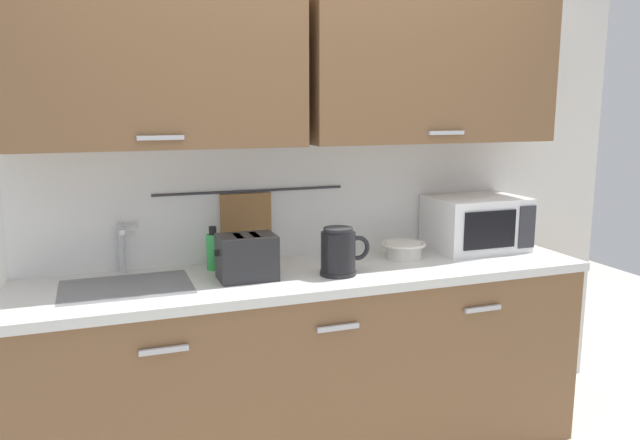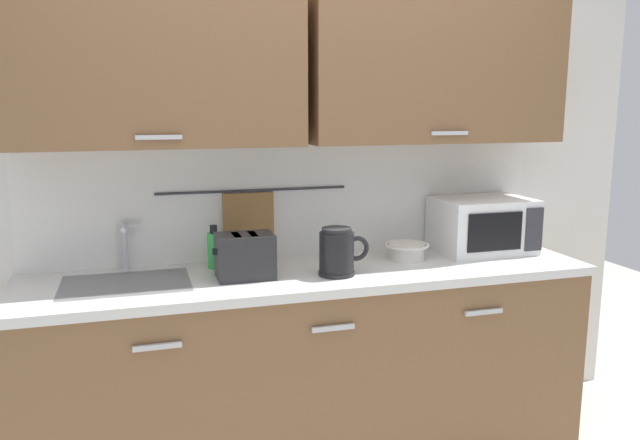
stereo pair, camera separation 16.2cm
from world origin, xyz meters
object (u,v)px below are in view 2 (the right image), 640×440
(microwave, at_px, (482,225))
(electric_kettle, at_px, (338,252))
(mug_near_sink, at_px, (246,253))
(mixing_bowl, at_px, (407,250))
(toaster, at_px, (245,256))
(dish_soap_bottle, at_px, (214,249))

(microwave, distance_m, electric_kettle, 0.86)
(microwave, height_order, mug_near_sink, microwave)
(mixing_bowl, bearing_deg, microwave, 5.71)
(mug_near_sink, bearing_deg, microwave, -5.37)
(microwave, relative_size, mixing_bowl, 2.15)
(mug_near_sink, relative_size, toaster, 0.47)
(microwave, distance_m, dish_soap_bottle, 1.33)
(dish_soap_bottle, bearing_deg, microwave, -2.56)
(mug_near_sink, height_order, toaster, toaster)
(dish_soap_bottle, relative_size, mug_near_sink, 1.63)
(dish_soap_bottle, height_order, mixing_bowl, dish_soap_bottle)
(mixing_bowl, relative_size, toaster, 0.84)
(mug_near_sink, distance_m, mixing_bowl, 0.76)
(microwave, bearing_deg, electric_kettle, -165.63)
(electric_kettle, distance_m, mug_near_sink, 0.47)
(electric_kettle, height_order, mug_near_sink, electric_kettle)
(microwave, bearing_deg, mug_near_sink, 174.63)
(toaster, bearing_deg, electric_kettle, -9.91)
(microwave, bearing_deg, mixing_bowl, -174.29)
(electric_kettle, relative_size, mixing_bowl, 1.06)
(toaster, bearing_deg, mixing_bowl, 7.32)
(dish_soap_bottle, height_order, mug_near_sink, dish_soap_bottle)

